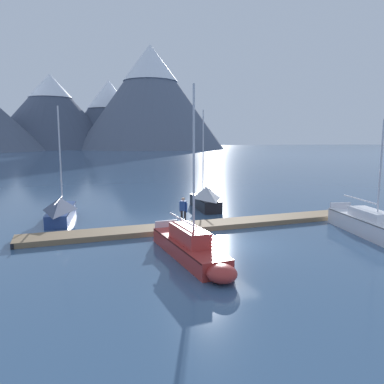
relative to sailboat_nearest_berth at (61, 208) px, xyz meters
The scene contains 10 objects.
ground_plane 12.64m from the sailboat_nearest_berth, 49.20° to the right, with size 700.00×700.00×0.00m, color #38567A.
mountain_central_massif 220.69m from the sailboat_nearest_berth, 90.81° to the left, with size 77.69×77.69×45.10m.
mountain_shoulder_ridge 229.03m from the sailboat_nearest_berth, 81.73° to the left, with size 65.21×65.21×44.08m.
mountain_east_summit 207.00m from the sailboat_nearest_berth, 74.71° to the left, with size 89.13×89.13×61.87m.
dock 9.96m from the sailboat_nearest_berth, 33.96° to the right, with size 21.51×2.13×0.30m.
sailboat_nearest_berth is the anchor object (origin of this frame).
sailboat_second_berth 12.35m from the sailboat_nearest_berth, 63.55° to the right, with size 1.76×7.35×7.80m.
sailboat_mid_dock_port 10.81m from the sailboat_nearest_berth, ahead, with size 2.03×5.82×7.79m.
sailboat_mid_dock_starboard 19.72m from the sailboat_nearest_berth, 32.63° to the right, with size 3.02×7.42×6.55m.
person_on_dock 8.89m from the sailboat_nearest_berth, 37.94° to the right, with size 0.40×0.50×1.69m.
Camera 1 is at (-8.24, -16.91, 5.43)m, focal length 34.55 mm.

